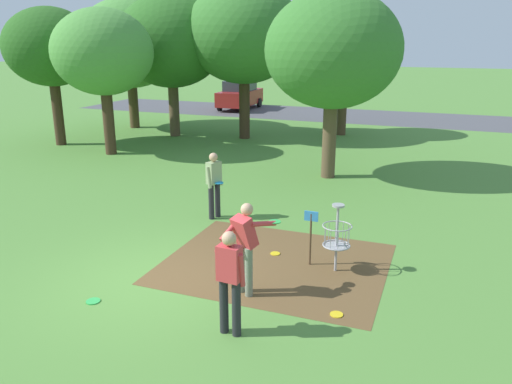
{
  "coord_description": "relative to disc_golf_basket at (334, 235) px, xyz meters",
  "views": [
    {
      "loc": [
        5.0,
        -7.39,
        4.43
      ],
      "look_at": [
        1.0,
        3.11,
        1.0
      ],
      "focal_mm": 35.39,
      "sensor_mm": 36.0,
      "label": 1
    }
  ],
  "objects": [
    {
      "name": "frisbee_by_tee",
      "position": [
        0.45,
        -1.67,
        -0.74
      ],
      "size": [
        0.22,
        0.22,
        0.02
      ],
      "primitive_type": "cylinder",
      "color": "gold",
      "rests_on": "ground"
    },
    {
      "name": "player_throwing",
      "position": [
        -3.51,
        1.95,
        0.21
      ],
      "size": [
        0.44,
        0.5,
        1.71
      ],
      "color": "#232328",
      "rests_on": "ground"
    },
    {
      "name": "disc_golf_basket",
      "position": [
        0.0,
        0.0,
        0.0
      ],
      "size": [
        0.98,
        0.58,
        1.39
      ],
      "color": "#9E9EA3",
      "rests_on": "ground"
    },
    {
      "name": "tree_mid_right",
      "position": [
        -1.71,
        6.93,
        3.31
      ],
      "size": [
        4.28,
        4.28,
        5.91
      ],
      "color": "brown",
      "rests_on": "ground"
    },
    {
      "name": "tree_far_left",
      "position": [
        -2.88,
        14.75,
        2.58
      ],
      "size": [
        3.54,
        3.54,
        4.86
      ],
      "color": "#4C3823",
      "rests_on": "ground"
    },
    {
      "name": "player_foreground_watching",
      "position": [
        -1.26,
        -1.51,
        0.23
      ],
      "size": [
        0.89,
        0.87,
        1.71
      ],
      "color": "slate",
      "rests_on": "ground"
    },
    {
      "name": "ground_plane",
      "position": [
        -3.16,
        -1.73,
        -0.75
      ],
      "size": [
        160.0,
        160.0,
        0.0
      ],
      "primitive_type": "plane",
      "color": "#518438"
    },
    {
      "name": "tree_far_center",
      "position": [
        -13.81,
        8.08,
        3.31
      ],
      "size": [
        3.77,
        3.77,
        5.7
      ],
      "color": "#422D1E",
      "rests_on": "ground"
    },
    {
      "name": "player_waiting_left",
      "position": [
        -0.99,
        -2.79,
        0.21
      ],
      "size": [
        0.48,
        0.41,
        1.71
      ],
      "color": "#232328",
      "rests_on": "ground"
    },
    {
      "name": "tree_mid_center",
      "position": [
        -6.89,
        12.3,
        3.88
      ],
      "size": [
        5.12,
        5.12,
        6.83
      ],
      "color": "#422D1E",
      "rests_on": "ground"
    },
    {
      "name": "tree_mid_left",
      "position": [
        -13.32,
        12.99,
        3.43
      ],
      "size": [
        5.11,
        5.11,
        6.37
      ],
      "color": "#4C3823",
      "rests_on": "ground"
    },
    {
      "name": "parked_car_leftmost",
      "position": [
        -10.96,
        21.55,
        0.17
      ],
      "size": [
        2.09,
        4.26,
        1.84
      ],
      "color": "maroon",
      "rests_on": "ground"
    },
    {
      "name": "frisbee_mid_grass",
      "position": [
        -3.65,
        -2.75,
        -0.74
      ],
      "size": [
        0.25,
        0.25,
        0.02
      ],
      "primitive_type": "cylinder",
      "color": "green",
      "rests_on": "ground"
    },
    {
      "name": "parking_lot_strip",
      "position": [
        -3.16,
        21.12,
        -0.75
      ],
      "size": [
        36.0,
        6.0,
        0.01
      ],
      "primitive_type": "cube",
      "color": "#4C4C51",
      "rests_on": "ground"
    },
    {
      "name": "tree_near_left",
      "position": [
        -10.63,
        7.31,
        3.16
      ],
      "size": [
        3.82,
        3.82,
        5.57
      ],
      "color": "#422D1E",
      "rests_on": "ground"
    },
    {
      "name": "dirt_tee_pad",
      "position": [
        -1.16,
        -0.11,
        -0.75
      ],
      "size": [
        4.45,
        3.7,
        0.01
      ],
      "primitive_type": "cube",
      "color": "brown",
      "rests_on": "ground"
    },
    {
      "name": "frisbee_near_basket",
      "position": [
        -1.32,
        0.33,
        -0.74
      ],
      "size": [
        0.21,
        0.21,
        0.02
      ],
      "primitive_type": "cylinder",
      "color": "gold",
      "rests_on": "ground"
    },
    {
      "name": "tree_near_right",
      "position": [
        -10.21,
        11.71,
        3.55
      ],
      "size": [
        4.88,
        4.88,
        6.4
      ],
      "color": "brown",
      "rests_on": "ground"
    }
  ]
}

